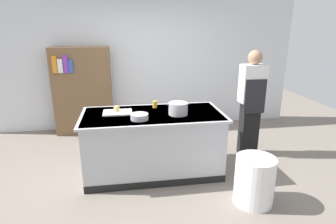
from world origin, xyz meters
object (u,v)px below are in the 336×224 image
object	(u,v)px
bookshelf	(83,91)
person_chef	(251,101)
trash_bin	(254,180)
juice_cup	(155,104)
onion	(117,108)
stock_pot	(178,109)
mixing_bowl	(139,117)

from	to	relation	value
bookshelf	person_chef	bearing A→B (deg)	-27.11
trash_bin	person_chef	bearing A→B (deg)	68.75
juice_cup	person_chef	bearing A→B (deg)	2.50
onion	juice_cup	bearing A→B (deg)	15.72
onion	trash_bin	bearing A→B (deg)	-33.88
onion	stock_pot	distance (m)	0.87
trash_bin	bookshelf	size ratio (longest dim) A/B	0.35
trash_bin	person_chef	xyz separation A→B (m)	(0.51, 1.31, 0.62)
onion	trash_bin	size ratio (longest dim) A/B	0.14
juice_cup	person_chef	distance (m)	1.57
onion	mixing_bowl	xyz separation A→B (m)	(0.30, -0.37, -0.02)
person_chef	bookshelf	xyz separation A→B (m)	(-2.81, 1.44, -0.06)
stock_pot	bookshelf	size ratio (longest dim) A/B	0.20
trash_bin	bookshelf	distance (m)	3.62
stock_pot	bookshelf	distance (m)	2.43
juice_cup	person_chef	xyz separation A→B (m)	(1.56, 0.07, -0.04)
juice_cup	trash_bin	size ratio (longest dim) A/B	0.17
stock_pot	juice_cup	world-z (taller)	stock_pot
bookshelf	stock_pot	bearing A→B (deg)	-51.17
mixing_bowl	person_chef	bearing A→B (deg)	17.94
stock_pot	bookshelf	bearing A→B (deg)	128.83
juice_cup	bookshelf	world-z (taller)	bookshelf
onion	stock_pot	bearing A→B (deg)	-15.30
person_chef	trash_bin	bearing A→B (deg)	168.30
mixing_bowl	bookshelf	bearing A→B (deg)	115.84
juice_cup	stock_pot	bearing A→B (deg)	-54.17
stock_pot	person_chef	size ratio (longest dim) A/B	0.19
stock_pot	trash_bin	world-z (taller)	stock_pot
onion	trash_bin	world-z (taller)	onion
person_chef	juice_cup	bearing A→B (deg)	102.04
stock_pot	mixing_bowl	world-z (taller)	stock_pot
trash_bin	person_chef	world-z (taller)	person_chef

